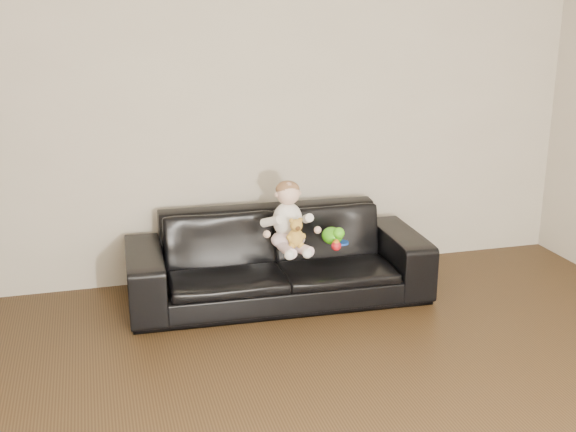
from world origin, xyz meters
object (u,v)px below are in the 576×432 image
object	(u,v)px
sofa	(277,257)
toy_rattle	(336,246)
toy_blue_disc	(341,243)
toy_green	(332,236)
baby	(289,220)
teddy_bear	(296,233)

from	to	relation	value
sofa	toy_rattle	distance (m)	0.42
sofa	toy_blue_disc	bearing A→B (deg)	-11.72
sofa	toy_green	bearing A→B (deg)	-12.03
baby	toy_green	bearing A→B (deg)	-9.49
baby	toy_green	xyz separation A→B (m)	(0.31, 0.02, -0.14)
toy_green	toy_blue_disc	xyz separation A→B (m)	(0.06, -0.01, -0.05)
toy_green	sofa	bearing A→B (deg)	165.93
sofa	toy_rattle	world-z (taller)	sofa
sofa	teddy_bear	distance (m)	0.35
teddy_bear	toy_blue_disc	xyz separation A→B (m)	(0.36, 0.14, -0.14)
toy_green	toy_blue_disc	bearing A→B (deg)	-11.98
baby	teddy_bear	distance (m)	0.15
sofa	toy_green	distance (m)	0.39
toy_green	toy_rattle	bearing A→B (deg)	-97.42
sofa	toy_rattle	size ratio (longest dim) A/B	30.44
baby	toy_blue_disc	distance (m)	0.41
baby	toy_rattle	world-z (taller)	baby
toy_green	toy_rattle	world-z (taller)	toy_green
sofa	toy_green	size ratio (longest dim) A/B	12.06
baby	sofa	bearing A→B (deg)	100.41
teddy_bear	sofa	bearing A→B (deg)	75.49
toy_rattle	teddy_bear	bearing A→B (deg)	-175.82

